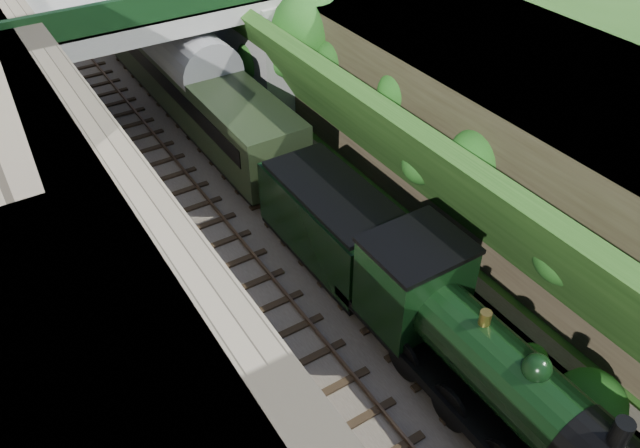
% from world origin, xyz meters
% --- Properties ---
extents(trackbed, '(10.00, 90.00, 0.20)m').
position_xyz_m(trackbed, '(0.00, 20.00, 0.10)').
color(trackbed, '#473F38').
rests_on(trackbed, ground).
extents(retaining_wall, '(1.00, 90.00, 7.00)m').
position_xyz_m(retaining_wall, '(-5.50, 20.00, 3.50)').
color(retaining_wall, '#756B56').
rests_on(retaining_wall, ground).
extents(street_plateau_right, '(8.00, 90.00, 6.25)m').
position_xyz_m(street_plateau_right, '(9.50, 20.00, 3.12)').
color(street_plateau_right, '#262628').
rests_on(street_plateau_right, ground).
extents(embankment_slope, '(4.81, 91.79, 6.56)m').
position_xyz_m(embankment_slope, '(4.99, 22.11, 2.75)').
color(embankment_slope, '#1E4714').
rests_on(embankment_slope, ground).
extents(track_left, '(2.50, 90.00, 0.20)m').
position_xyz_m(track_left, '(-2.00, 20.00, 0.25)').
color(track_left, black).
rests_on(track_left, trackbed).
extents(track_right, '(2.50, 90.00, 0.20)m').
position_xyz_m(track_right, '(1.20, 20.00, 0.25)').
color(track_right, black).
rests_on(track_right, trackbed).
extents(road_bridge, '(16.00, 6.40, 7.25)m').
position_xyz_m(road_bridge, '(0.94, 24.00, 4.08)').
color(road_bridge, gray).
rests_on(road_bridge, ground).
extents(tree, '(3.60, 3.80, 6.60)m').
position_xyz_m(tree, '(5.91, 19.95, 4.65)').
color(tree, black).
rests_on(tree, ground).
extents(locomotive, '(3.10, 10.22, 3.83)m').
position_xyz_m(locomotive, '(1.20, 3.48, 1.89)').
color(locomotive, black).
rests_on(locomotive, trackbed).
extents(tender, '(2.70, 6.00, 3.05)m').
position_xyz_m(tender, '(1.20, 10.84, 1.62)').
color(tender, black).
rests_on(tender, trackbed).
extents(coach_front, '(2.90, 18.00, 3.70)m').
position_xyz_m(coach_front, '(1.20, 23.44, 2.05)').
color(coach_front, black).
rests_on(coach_front, trackbed).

